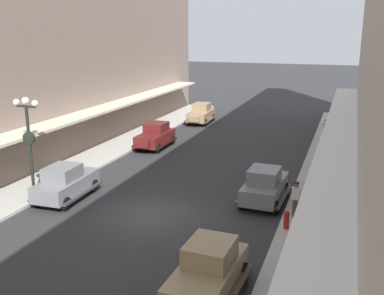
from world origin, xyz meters
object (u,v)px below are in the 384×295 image
Objects in this scene: parked_car_2 at (265,185)px; fire_hydrant at (286,220)px; parked_car_0 at (201,113)px; parked_car_3 at (155,135)px; parked_car_4 at (208,270)px; pedestrian_2 at (331,136)px; pedestrian_5 at (334,176)px; pedestrian_3 at (315,244)px; parked_car_1 at (66,182)px; pedestrian_1 at (334,156)px; lamp_post_with_clock at (30,143)px; pedestrian_4 at (326,130)px; pedestrian_0 at (295,199)px.

parked_car_2 reaches higher than fire_hydrant.
parked_car_0 is 5.25× the size of fire_hydrant.
parked_car_3 is 19.40m from parked_car_4.
parked_car_4 is at bearing -97.69° from pedestrian_2.
parked_car_0 is 2.58× the size of pedestrian_5.
pedestrian_5 is (0.30, 8.21, 0.02)m from pedestrian_3.
parked_car_0 is 20.79m from parked_car_1.
parked_car_2 is 2.62× the size of pedestrian_3.
pedestrian_1 is (1.52, 9.65, 0.43)m from fire_hydrant.
lamp_post_with_clock is 3.09× the size of pedestrian_4.
parked_car_0 reaches higher than pedestrian_4.
pedestrian_5 is (12.60, -15.45, 0.07)m from parked_car_0.
pedestrian_2 is (13.83, 15.58, -2.00)m from lamp_post_with_clock.
pedestrian_0 is at bearing -91.44° from pedestrian_4.
parked_car_1 reaches higher than pedestrian_5.
pedestrian_4 is at bearing 81.22° from parked_car_2.
pedestrian_0 is at bearing 8.56° from lamp_post_with_clock.
pedestrian_3 is (14.16, -2.27, -2.00)m from lamp_post_with_clock.
pedestrian_3 is 0.98× the size of pedestrian_5.
parked_car_2 is at bearing 135.85° from pedestrian_0.
parked_car_0 is at bearing 117.46° from pedestrian_3.
pedestrian_3 is at bearing -63.34° from fire_hydrant.
pedestrian_5 reaches higher than pedestrian_3.
pedestrian_5 is at bearing 72.90° from parked_car_4.
fire_hydrant is at bearing -98.97° from pedestrian_1.
pedestrian_1 is 4.25m from pedestrian_5.
fire_hydrant is at bearing -107.53° from pedestrian_5.
parked_car_4 is 2.62× the size of pedestrian_2.
lamp_post_with_clock is (-1.86, -21.39, 2.04)m from parked_car_0.
pedestrian_5 is at bearing 72.47° from fire_hydrant.
pedestrian_5 reaches higher than pedestrian_2.
pedestrian_1 is 5.41m from pedestrian_2.
parked_car_0 reaches higher than fire_hydrant.
parked_car_2 reaches higher than pedestrian_1.
pedestrian_5 is at bearing -87.51° from pedestrian_1.
pedestrian_5 is (1.71, 5.41, 0.45)m from fire_hydrant.
parked_car_1 reaches higher than fire_hydrant.
parked_car_4 is (9.48, -16.93, 0.00)m from parked_car_3.
parked_car_4 is at bearing -91.17° from parked_car_2.
lamp_post_with_clock is at bearing 170.90° from pedestrian_3.
parked_car_1 is 2.63× the size of pedestrian_1.
parked_car_3 is at bearing 135.08° from fire_hydrant.
pedestrian_5 is at bearing -86.28° from pedestrian_2.
parked_car_0 is 20.08m from parked_car_2.
fire_hydrant is (11.23, -0.07, -0.38)m from parked_car_1.
pedestrian_0 is at bearing -40.61° from parked_car_3.
parked_car_2 is 13.80m from pedestrian_4.
parked_car_3 is 2.56× the size of pedestrian_5.
fire_hydrant is 15.09m from pedestrian_2.
parked_car_4 is 2.58× the size of pedestrian_0.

